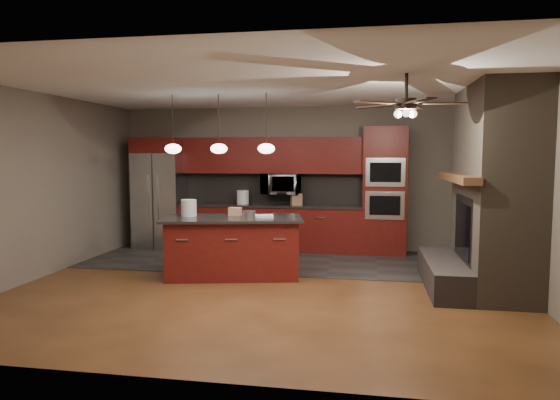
% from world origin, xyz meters
% --- Properties ---
extents(ground, '(7.00, 7.00, 0.00)m').
position_xyz_m(ground, '(0.00, 0.00, 0.00)').
color(ground, brown).
rests_on(ground, ground).
extents(ceiling, '(7.00, 6.00, 0.02)m').
position_xyz_m(ceiling, '(0.00, 0.00, 2.80)').
color(ceiling, white).
rests_on(ceiling, back_wall).
extents(back_wall, '(7.00, 0.02, 2.80)m').
position_xyz_m(back_wall, '(0.00, 3.00, 1.40)').
color(back_wall, '#685C53').
rests_on(back_wall, ground).
extents(right_wall, '(0.02, 6.00, 2.80)m').
position_xyz_m(right_wall, '(3.50, 0.00, 1.40)').
color(right_wall, '#685C53').
rests_on(right_wall, ground).
extents(left_wall, '(0.02, 6.00, 2.80)m').
position_xyz_m(left_wall, '(-3.50, 0.00, 1.40)').
color(left_wall, '#685C53').
rests_on(left_wall, ground).
extents(slate_tile_patch, '(7.00, 2.40, 0.01)m').
position_xyz_m(slate_tile_patch, '(0.00, 1.80, 0.01)').
color(slate_tile_patch, '#312E2C').
rests_on(slate_tile_patch, ground).
extents(fireplace_column, '(1.30, 2.10, 2.80)m').
position_xyz_m(fireplace_column, '(3.04, 0.40, 1.30)').
color(fireplace_column, brown).
rests_on(fireplace_column, ground).
extents(back_cabinetry, '(3.59, 0.64, 2.20)m').
position_xyz_m(back_cabinetry, '(-0.48, 2.74, 0.89)').
color(back_cabinetry, maroon).
rests_on(back_cabinetry, ground).
extents(oven_tower, '(0.80, 0.63, 2.38)m').
position_xyz_m(oven_tower, '(1.70, 2.69, 1.19)').
color(oven_tower, maroon).
rests_on(oven_tower, ground).
extents(microwave, '(0.73, 0.41, 0.50)m').
position_xyz_m(microwave, '(-0.27, 2.75, 1.30)').
color(microwave, silver).
rests_on(microwave, back_cabinetry).
extents(refrigerator, '(0.95, 0.75, 2.20)m').
position_xyz_m(refrigerator, '(-2.71, 2.62, 1.10)').
color(refrigerator, silver).
rests_on(refrigerator, ground).
extents(kitchen_island, '(2.26, 1.38, 0.92)m').
position_xyz_m(kitchen_island, '(-0.63, 0.49, 0.47)').
color(kitchen_island, maroon).
rests_on(kitchen_island, ground).
extents(white_bucket, '(0.27, 0.27, 0.26)m').
position_xyz_m(white_bucket, '(-1.33, 0.50, 1.05)').
color(white_bucket, silver).
rests_on(white_bucket, kitchen_island).
extents(paint_can, '(0.26, 0.26, 0.12)m').
position_xyz_m(paint_can, '(-0.33, 0.30, 0.98)').
color(paint_can, '#AEAFB3').
rests_on(paint_can, kitchen_island).
extents(paint_tray, '(0.41, 0.33, 0.04)m').
position_xyz_m(paint_tray, '(-0.20, 0.55, 0.94)').
color(paint_tray, white).
rests_on(paint_tray, kitchen_island).
extents(cardboard_box, '(0.19, 0.14, 0.12)m').
position_xyz_m(cardboard_box, '(-0.66, 0.74, 0.98)').
color(cardboard_box, '#AD7E59').
rests_on(cardboard_box, kitchen_island).
extents(counter_bucket, '(0.27, 0.27, 0.27)m').
position_xyz_m(counter_bucket, '(-1.03, 2.70, 1.03)').
color(counter_bucket, white).
rests_on(counter_bucket, back_cabinetry).
extents(counter_box, '(0.25, 0.22, 0.23)m').
position_xyz_m(counter_box, '(0.04, 2.65, 1.01)').
color(counter_box, '#A07252').
rests_on(counter_box, back_cabinetry).
extents(pendant_left, '(0.26, 0.26, 0.92)m').
position_xyz_m(pendant_left, '(-1.65, 0.70, 1.96)').
color(pendant_left, black).
rests_on(pendant_left, ceiling).
extents(pendant_center, '(0.26, 0.26, 0.92)m').
position_xyz_m(pendant_center, '(-0.90, 0.70, 1.96)').
color(pendant_center, black).
rests_on(pendant_center, ceiling).
extents(pendant_right, '(0.26, 0.26, 0.92)m').
position_xyz_m(pendant_right, '(-0.15, 0.70, 1.96)').
color(pendant_right, black).
rests_on(pendant_right, ceiling).
extents(ceiling_fan, '(1.27, 1.33, 0.41)m').
position_xyz_m(ceiling_fan, '(1.80, -0.80, 2.46)').
color(ceiling_fan, black).
rests_on(ceiling_fan, ceiling).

